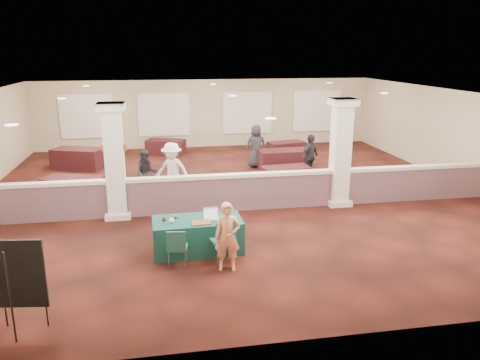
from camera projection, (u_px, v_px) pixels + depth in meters
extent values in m
plane|color=#401510|center=(233.00, 195.00, 15.20)|extent=(16.00, 16.00, 0.00)
cube|color=gray|center=(206.00, 114.00, 22.36)|extent=(16.00, 0.04, 3.20)
cube|color=gray|center=(315.00, 249.00, 7.18)|extent=(16.00, 0.04, 3.20)
cube|color=gray|center=(461.00, 138.00, 16.10)|extent=(0.04, 16.00, 3.20)
cube|color=white|center=(232.00, 95.00, 14.34)|extent=(16.00, 16.00, 0.02)
cube|color=brown|center=(241.00, 193.00, 13.64)|extent=(15.60, 0.20, 1.00)
cube|color=beige|center=(241.00, 175.00, 13.49)|extent=(15.60, 0.28, 0.10)
cube|color=silver|center=(115.00, 162.00, 12.76)|extent=(0.50, 0.50, 3.20)
cube|color=silver|center=(119.00, 214.00, 13.17)|extent=(0.70, 0.70, 0.16)
cube|color=silver|center=(111.00, 106.00, 12.36)|extent=(0.72, 0.72, 0.20)
cube|color=silver|center=(340.00, 153.00, 13.85)|extent=(0.50, 0.50, 3.20)
cube|color=silver|center=(338.00, 202.00, 14.25)|extent=(0.70, 0.70, 0.16)
cube|color=silver|center=(343.00, 102.00, 13.44)|extent=(0.72, 0.72, 0.20)
cylinder|color=brown|center=(103.00, 148.00, 12.61)|extent=(0.12, 0.12, 0.18)
cylinder|color=white|center=(103.00, 148.00, 12.61)|extent=(0.09, 0.09, 0.10)
cylinder|color=brown|center=(124.00, 147.00, 12.70)|extent=(0.12, 0.12, 0.18)
cylinder|color=white|center=(124.00, 147.00, 12.70)|extent=(0.09, 0.09, 0.10)
cube|color=#0F3734|center=(198.00, 235.00, 10.85)|extent=(2.06, 1.07, 0.78)
cube|color=#1D5549|center=(222.00, 240.00, 10.35)|extent=(0.61, 0.61, 0.06)
cube|color=#1D5549|center=(226.00, 232.00, 10.08)|extent=(0.47, 0.18, 0.47)
cylinder|color=slate|center=(218.00, 256.00, 10.16)|extent=(0.03, 0.03, 0.45)
cylinder|color=slate|center=(235.00, 252.00, 10.33)|extent=(0.03, 0.03, 0.45)
cylinder|color=slate|center=(211.00, 249.00, 10.51)|extent=(0.03, 0.03, 0.45)
cylinder|color=slate|center=(227.00, 246.00, 10.68)|extent=(0.03, 0.03, 0.45)
cube|color=#1D5549|center=(177.00, 247.00, 10.13)|extent=(0.48, 0.48, 0.06)
cube|color=#1D5549|center=(176.00, 241.00, 9.88)|extent=(0.41, 0.10, 0.41)
cylinder|color=slate|center=(169.00, 260.00, 10.01)|extent=(0.03, 0.03, 0.39)
cylinder|color=slate|center=(185.00, 260.00, 10.02)|extent=(0.03, 0.03, 0.39)
cylinder|color=slate|center=(171.00, 253.00, 10.35)|extent=(0.03, 0.03, 0.39)
cylinder|color=slate|center=(187.00, 253.00, 10.37)|extent=(0.03, 0.03, 0.39)
cube|color=black|center=(15.00, 274.00, 7.49)|extent=(0.98, 0.19, 1.18)
cylinder|color=black|center=(2.00, 284.00, 7.77)|extent=(0.03, 0.03, 1.57)
cylinder|color=black|center=(43.00, 284.00, 7.79)|extent=(0.03, 0.03, 1.57)
cylinder|color=black|center=(10.00, 298.00, 7.33)|extent=(0.03, 0.03, 1.57)
imported|color=#EA8665|center=(227.00, 237.00, 9.84)|extent=(0.59, 0.44, 1.49)
cube|color=black|center=(74.00, 189.00, 14.55)|extent=(2.02, 1.50, 0.73)
cube|color=black|center=(286.00, 176.00, 16.20)|extent=(1.70, 0.99, 0.65)
cube|color=black|center=(284.00, 160.00, 18.26)|extent=(1.96, 1.00, 0.79)
cube|color=black|center=(78.00, 158.00, 18.53)|extent=(2.15, 1.59, 0.78)
cube|color=black|center=(166.00, 147.00, 20.94)|extent=(1.85, 1.37, 0.67)
cube|color=black|center=(286.00, 149.00, 20.62)|extent=(1.73, 1.13, 0.64)
imported|color=black|center=(146.00, 174.00, 14.72)|extent=(0.77, 0.46, 1.56)
imported|color=silver|center=(172.00, 171.00, 14.64)|extent=(1.25, 0.96, 1.78)
imported|color=black|center=(310.00, 157.00, 16.92)|extent=(1.03, 0.96, 1.63)
imported|color=black|center=(256.00, 146.00, 18.54)|extent=(0.86, 0.49, 1.71)
cube|color=silver|center=(211.00, 219.00, 10.75)|extent=(0.36, 0.26, 0.02)
cube|color=silver|center=(211.00, 212.00, 10.84)|extent=(0.35, 0.02, 0.24)
cube|color=silver|center=(211.00, 213.00, 10.83)|extent=(0.32, 0.01, 0.20)
cube|color=#B04B1C|center=(201.00, 223.00, 10.50)|extent=(0.44, 0.33, 0.03)
sphere|color=beige|center=(172.00, 220.00, 10.52)|extent=(0.12, 0.12, 0.12)
sphere|color=maroon|center=(164.00, 219.00, 10.64)|extent=(0.11, 0.11, 0.11)
sphere|color=#515156|center=(176.00, 217.00, 10.76)|extent=(0.11, 0.11, 0.11)
cube|color=red|center=(229.00, 222.00, 10.59)|extent=(0.13, 0.04, 0.01)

